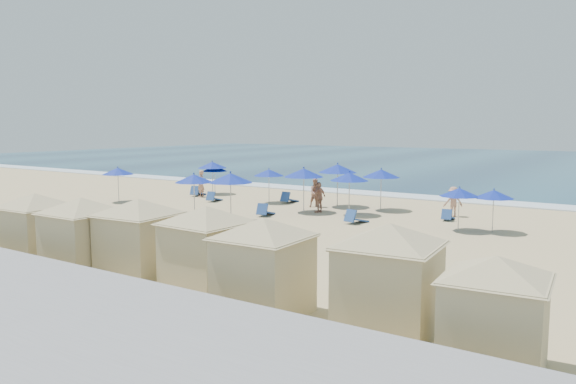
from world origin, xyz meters
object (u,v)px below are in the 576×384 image
object	(u,v)px
umbrella_5	(304,173)
umbrella_6	(230,178)
umbrella_0	(212,165)
umbrella_1	(118,171)
beachgoer_2	(319,197)
beachgoer_1	(316,193)
cabana_5	(389,265)
beachgoer_0	(201,184)
cabana_0	(36,219)
umbrella_2	(215,169)
cabana_2	(139,228)
umbrella_3	(194,178)
umbrella_10	(494,194)
cabana_6	(495,299)
cabana_3	(206,238)
umbrella_7	(338,168)
beachgoer_3	(453,202)
trash_bin	(160,234)
cabana_1	(82,226)
umbrella_4	(269,173)
cabana_4	(263,254)
umbrella_9	(381,173)
umbrella_11	(459,192)

from	to	relation	value
umbrella_5	umbrella_6	size ratio (longest dim) A/B	0.99
umbrella_0	umbrella_1	size ratio (longest dim) A/B	1.05
beachgoer_2	beachgoer_1	bearing A→B (deg)	-136.27
cabana_5	beachgoer_0	distance (m)	27.02
cabana_0	cabana_5	xyz separation A→B (m)	(13.50, 0.59, 0.10)
cabana_0	umbrella_2	size ratio (longest dim) A/B	2.08
umbrella_1	umbrella_2	distance (m)	7.06
cabana_2	umbrella_0	size ratio (longest dim) A/B	1.89
umbrella_3	umbrella_10	size ratio (longest dim) A/B	1.16
umbrella_1	beachgoer_0	bearing A→B (deg)	59.88
cabana_6	beachgoer_0	size ratio (longest dim) A/B	2.24
cabana_0	cabana_3	bearing A→B (deg)	5.16
umbrella_6	umbrella_2	bearing A→B (deg)	135.21
umbrella_7	beachgoer_1	bearing A→B (deg)	-137.75
umbrella_1	umbrella_10	size ratio (longest dim) A/B	1.12
umbrella_1	beachgoer_1	bearing A→B (deg)	23.38
cabana_2	umbrella_2	size ratio (longest dim) A/B	2.15
cabana_6	beachgoer_3	xyz separation A→B (m)	(-6.79, 18.82, -0.69)
trash_bin	umbrella_1	distance (m)	14.35
beachgoer_1	umbrella_7	bearing A→B (deg)	-5.87
cabana_1	umbrella_4	world-z (taller)	cabana_1
trash_bin	umbrella_4	size ratio (longest dim) A/B	0.37
cabana_4	umbrella_2	world-z (taller)	cabana_4
umbrella_1	cabana_6	bearing A→B (deg)	-25.06
umbrella_9	beachgoer_1	size ratio (longest dim) A/B	1.44
trash_bin	cabana_5	bearing A→B (deg)	-31.36
umbrella_3	umbrella_6	world-z (taller)	umbrella_6
cabana_4	umbrella_2	bearing A→B (deg)	134.07
umbrella_6	umbrella_9	xyz separation A→B (m)	(4.73, 8.01, -0.11)
cabana_2	umbrella_10	world-z (taller)	cabana_2
cabana_4	beachgoer_1	bearing A→B (deg)	117.06
trash_bin	umbrella_10	bearing A→B (deg)	31.27
umbrella_3	umbrella_7	size ratio (longest dim) A/B	0.89
umbrella_1	umbrella_2	bearing A→B (deg)	69.57
umbrella_7	beachgoer_1	xyz separation A→B (m)	(-0.99, -0.90, -1.47)
cabana_1	umbrella_9	bearing A→B (deg)	82.68
umbrella_1	beachgoer_0	size ratio (longest dim) A/B	1.23
umbrella_2	beachgoer_0	world-z (taller)	umbrella_2
cabana_5	umbrella_1	bearing A→B (deg)	153.94
cabana_6	umbrella_10	bearing A→B (deg)	104.00
umbrella_3	cabana_5	bearing A→B (deg)	-32.70
beachgoer_1	umbrella_6	bearing A→B (deg)	-145.64
cabana_3	umbrella_11	xyz separation A→B (m)	(3.21, 14.01, 0.19)
beachgoer_3	umbrella_7	bearing A→B (deg)	-34.94
cabana_2	cabana_4	xyz separation A→B (m)	(5.43, -0.58, -0.02)
cabana_2	cabana_1	bearing A→B (deg)	-163.03
cabana_3	beachgoer_3	distance (m)	18.11
umbrella_3	beachgoer_2	size ratio (longest dim) A/B	1.37
umbrella_3	cabana_0	bearing A→B (deg)	-77.27
cabana_6	umbrella_4	size ratio (longest dim) A/B	1.87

